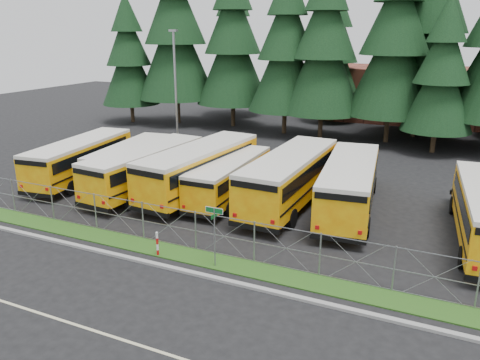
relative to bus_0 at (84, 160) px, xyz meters
name	(u,v)px	position (x,y,z in m)	size (l,w,h in m)	color
ground	(224,246)	(13.65, -5.58, -1.44)	(120.00, 120.00, 0.00)	black
curb	(192,273)	(13.65, -8.68, -1.38)	(50.00, 0.25, 0.12)	gray
grass_verge	(208,260)	(13.65, -7.28, -1.41)	(50.00, 1.40, 0.06)	#1B4C15
road_lane_line	(120,339)	(13.65, -13.58, -1.43)	(50.00, 0.12, 0.01)	beige
chainlink_fence	(214,235)	(13.65, -6.58, -0.44)	(44.00, 0.10, 2.00)	gray
brick_building	(423,94)	(19.65, 34.42, 1.56)	(22.00, 10.00, 6.00)	brown
bus_0	(84,160)	(0.00, 0.00, 0.00)	(2.59, 10.96, 2.87)	orange
bus_1	(133,162)	(3.09, 1.40, -0.15)	(2.31, 9.80, 2.57)	orange
bus_2	(150,169)	(5.60, -0.16, 0.02)	(2.63, 11.13, 2.92)	orange
bus_3	(204,170)	(9.01, 0.87, 0.13)	(2.83, 11.97, 3.14)	orange
bus_4	(232,179)	(11.07, 0.76, -0.15)	(2.31, 9.79, 2.57)	orange
bus_5	(292,179)	(14.77, 1.34, 0.15)	(2.86, 12.10, 3.17)	orange
bus_6	(350,186)	(18.17, 1.53, 0.09)	(2.74, 11.62, 3.05)	orange
street_sign	(214,224)	(14.24, -7.67, 0.60)	(0.84, 0.55, 2.81)	gray
striped_bollard	(157,244)	(11.32, -7.83, -0.84)	(0.11, 0.11, 1.20)	#B20C0C
light_standard	(176,87)	(1.36, 10.11, 4.07)	(0.70, 0.35, 10.14)	gray
conifer_0	(129,59)	(-10.56, 19.54, 5.63)	(6.39, 6.39, 14.14)	black
conifer_1	(175,35)	(-5.45, 21.28, 8.16)	(8.67, 8.67, 19.18)	black
conifer_2	(233,45)	(1.07, 22.07, 7.14)	(7.76, 7.76, 17.16)	black
conifer_3	(286,51)	(7.49, 20.75, 6.70)	(7.36, 7.36, 16.27)	black
conifer_4	(324,50)	(11.42, 20.15, 6.92)	(7.56, 7.56, 16.71)	black
conifer_5	(395,45)	(17.57, 20.93, 7.41)	(8.00, 8.00, 17.69)	black
conifer_6	(442,76)	(21.81, 18.52, 5.06)	(5.87, 5.87, 12.98)	black
conifer_10	(233,46)	(-1.91, 28.51, 6.86)	(7.50, 7.50, 16.59)	black
conifer_11	(335,56)	(10.20, 29.45, 5.97)	(6.69, 6.69, 14.80)	black
conifer_12	(426,22)	(19.72, 24.61, 9.40)	(9.80, 9.80, 21.67)	black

